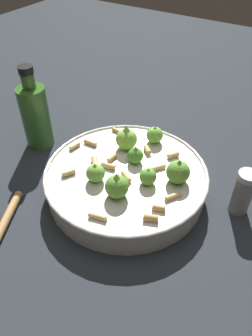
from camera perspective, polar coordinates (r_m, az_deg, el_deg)
The scene contains 4 objects.
ground_plane at distance 0.69m, azimuth -0.00°, elevation -3.93°, with size 2.40×2.40×0.00m, color #23282D.
cooking_pan at distance 0.67m, azimuth 0.14°, elevation -1.86°, with size 0.33×0.33×0.11m.
pepper_shaker at distance 0.65m, azimuth 20.01°, elevation -4.13°, with size 0.04×0.04×0.10m.
olive_oil_bottle at distance 0.80m, azimuth -15.78°, elevation 9.07°, with size 0.07×0.07×0.20m.
Camera 1 is at (-0.41, -0.26, 0.49)m, focal length 34.39 mm.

